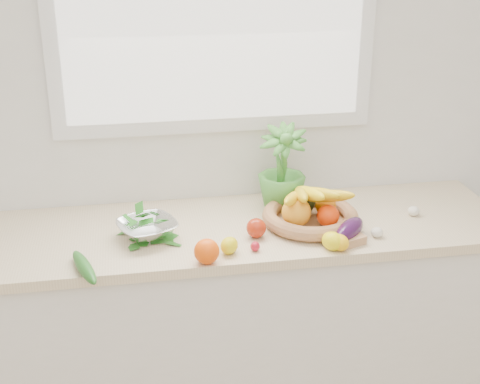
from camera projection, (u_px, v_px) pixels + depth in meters
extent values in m
cube|color=white|center=(214.00, 95.00, 2.71)|extent=(4.50, 0.02, 2.70)
cube|color=silver|center=(227.00, 327.00, 2.80)|extent=(2.20, 0.58, 0.86)
cube|color=beige|center=(227.00, 231.00, 2.62)|extent=(2.24, 0.62, 0.04)
sphere|color=#FF5208|center=(207.00, 251.00, 2.32)|extent=(0.09, 0.09, 0.09)
ellipsoid|color=#FFB80D|center=(340.00, 242.00, 2.42)|extent=(0.08, 0.09, 0.06)
ellipsoid|color=yellow|center=(229.00, 245.00, 2.40)|extent=(0.09, 0.10, 0.06)
ellipsoid|color=yellow|center=(333.00, 241.00, 2.42)|extent=(0.11, 0.11, 0.07)
sphere|color=#A9250D|center=(256.00, 228.00, 2.51)|extent=(0.08, 0.08, 0.08)
cube|color=tan|center=(353.00, 241.00, 2.46)|extent=(0.11, 0.07, 0.03)
ellipsoid|color=white|center=(285.00, 231.00, 2.53)|extent=(0.06, 0.06, 0.04)
ellipsoid|color=white|center=(414.00, 211.00, 2.70)|extent=(0.06, 0.06, 0.04)
ellipsoid|color=white|center=(377.00, 232.00, 2.52)|extent=(0.05, 0.05, 0.04)
ellipsoid|color=#2F0E36|center=(350.00, 230.00, 2.50)|extent=(0.18, 0.19, 0.08)
ellipsoid|color=#1D5418|center=(84.00, 267.00, 2.27)|extent=(0.12, 0.25, 0.05)
sphere|color=red|center=(255.00, 246.00, 2.42)|extent=(0.04, 0.04, 0.04)
imported|color=#458F34|center=(282.00, 168.00, 2.71)|extent=(0.24, 0.24, 0.35)
cylinder|color=#B2754F|center=(310.00, 222.00, 2.63)|extent=(0.37, 0.37, 0.01)
torus|color=#B47550|center=(310.00, 216.00, 2.62)|extent=(0.44, 0.44, 0.06)
sphere|color=#FFA21F|center=(296.00, 212.00, 2.57)|extent=(0.13, 0.13, 0.11)
sphere|color=#FD3C07|center=(328.00, 216.00, 2.57)|extent=(0.10, 0.10, 0.09)
sphere|color=orange|center=(326.00, 205.00, 2.67)|extent=(0.10, 0.10, 0.08)
ellipsoid|color=black|center=(304.00, 201.00, 2.67)|extent=(0.11, 0.11, 0.12)
ellipsoid|color=yellow|center=(293.00, 198.00, 2.57)|extent=(0.16, 0.24, 0.11)
ellipsoid|color=gold|center=(301.00, 195.00, 2.57)|extent=(0.08, 0.26, 0.11)
ellipsoid|color=yellow|center=(309.00, 193.00, 2.57)|extent=(0.09, 0.26, 0.11)
ellipsoid|color=yellow|center=(317.00, 194.00, 2.58)|extent=(0.16, 0.24, 0.11)
ellipsoid|color=yellow|center=(326.00, 196.00, 2.59)|extent=(0.22, 0.20, 0.11)
cylinder|color=silver|center=(148.00, 236.00, 2.51)|extent=(0.11, 0.11, 0.02)
imported|color=white|center=(147.00, 228.00, 2.50)|extent=(0.28, 0.28, 0.05)
ellipsoid|color=#175D1E|center=(147.00, 219.00, 2.48)|extent=(0.21, 0.21, 0.07)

